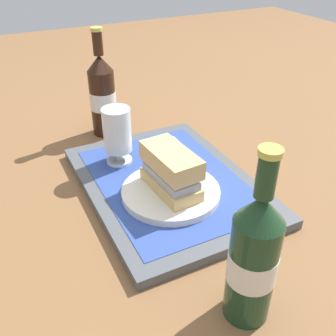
{
  "coord_description": "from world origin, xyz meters",
  "views": [
    {
      "loc": [
        -0.59,
        0.29,
        0.47
      ],
      "look_at": [
        0.0,
        0.0,
        0.05
      ],
      "focal_mm": 41.71,
      "sensor_mm": 36.0,
      "label": 1
    }
  ],
  "objects_px": {
    "beer_glass": "(117,134)",
    "beer_bottle": "(103,95)",
    "plate": "(171,192)",
    "sandwich": "(170,169)",
    "second_bottle": "(253,258)"
  },
  "relations": [
    {
      "from": "beer_glass",
      "to": "beer_bottle",
      "type": "xyz_separation_m",
      "value": [
        0.19,
        -0.03,
        0.01
      ]
    },
    {
      "from": "plate",
      "to": "beer_bottle",
      "type": "bearing_deg",
      "value": 2.45
    },
    {
      "from": "beer_glass",
      "to": "beer_bottle",
      "type": "relative_size",
      "value": 0.47
    },
    {
      "from": "sandwich",
      "to": "second_bottle",
      "type": "relative_size",
      "value": 0.51
    },
    {
      "from": "second_bottle",
      "to": "plate",
      "type": "bearing_deg",
      "value": -3.61
    },
    {
      "from": "second_bottle",
      "to": "sandwich",
      "type": "bearing_deg",
      "value": -3.51
    },
    {
      "from": "beer_glass",
      "to": "plate",
      "type": "bearing_deg",
      "value": -164.41
    },
    {
      "from": "sandwich",
      "to": "second_bottle",
      "type": "xyz_separation_m",
      "value": [
        -0.27,
        0.02,
        0.03
      ]
    },
    {
      "from": "beer_glass",
      "to": "beer_bottle",
      "type": "bearing_deg",
      "value": -9.23
    },
    {
      "from": "plate",
      "to": "sandwich",
      "type": "distance_m",
      "value": 0.05
    },
    {
      "from": "sandwich",
      "to": "beer_glass",
      "type": "relative_size",
      "value": 1.09
    },
    {
      "from": "plate",
      "to": "beer_bottle",
      "type": "distance_m",
      "value": 0.36
    },
    {
      "from": "beer_bottle",
      "to": "beer_glass",
      "type": "bearing_deg",
      "value": 170.77
    },
    {
      "from": "plate",
      "to": "second_bottle",
      "type": "relative_size",
      "value": 0.71
    },
    {
      "from": "sandwich",
      "to": "second_bottle",
      "type": "distance_m",
      "value": 0.27
    }
  ]
}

